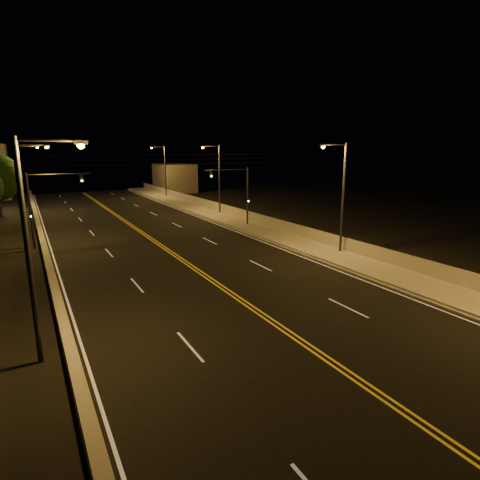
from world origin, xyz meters
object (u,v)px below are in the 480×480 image
streetlight_2 (217,175)px  streetlight_5 (26,188)px  traffic_signal_right (240,190)px  traffic_signal_left (42,201)px  streetlight_4 (35,237)px  streetlight_3 (164,168)px  streetlight_6 (24,175)px  streetlight_1 (341,191)px

streetlight_2 → streetlight_5: same height
streetlight_5 → traffic_signal_right: bearing=-2.3°
traffic_signal_left → streetlight_5: bearing=143.0°
streetlight_5 → streetlight_4: bearing=-90.0°
streetlight_2 → streetlight_3: 21.77m
streetlight_2 → streetlight_6: same height
streetlight_3 → streetlight_5: (-21.42, -29.60, 0.00)m
streetlight_6 → traffic_signal_left: streetlight_6 is taller
traffic_signal_right → streetlight_5: bearing=177.7°
streetlight_2 → streetlight_4: size_ratio=1.00×
streetlight_2 → streetlight_4: bearing=-126.0°
streetlight_3 → streetlight_1: bearing=-90.0°
streetlight_1 → traffic_signal_left: 24.60m
streetlight_1 → streetlight_2: bearing=90.0°
streetlight_5 → traffic_signal_left: (1.08, -0.82, -1.07)m
streetlight_1 → streetlight_6: (-21.42, 34.76, 0.00)m
streetlight_1 → streetlight_3: (0.00, 44.21, 0.00)m
traffic_signal_right → traffic_signal_left: bearing=180.0°
streetlight_6 → streetlight_4: bearing=-90.0°
streetlight_4 → streetlight_6: same height
streetlight_5 → traffic_signal_right: streetlight_5 is taller
streetlight_6 → traffic_signal_right: bearing=-46.4°
streetlight_2 → traffic_signal_right: bearing=-99.7°
traffic_signal_right → traffic_signal_left: 18.86m
streetlight_2 → streetlight_5: 22.81m
streetlight_5 → streetlight_2: bearing=20.1°
streetlight_5 → streetlight_6: same height
streetlight_2 → streetlight_3: (0.00, 21.77, 0.00)m
streetlight_1 → streetlight_4: bearing=-161.8°
streetlight_3 → traffic_signal_right: 30.47m
streetlight_1 → streetlight_6: 40.83m
streetlight_2 → streetlight_1: bearing=-90.0°
streetlight_2 → traffic_signal_left: bearing=-157.0°
streetlight_1 → traffic_signal_right: 13.91m
streetlight_4 → streetlight_5: 21.66m
streetlight_1 → traffic_signal_left: (-20.34, 13.79, -1.07)m
streetlight_1 → traffic_signal_right: bearing=96.1°
streetlight_5 → traffic_signal_right: (19.94, -0.82, -1.07)m
streetlight_3 → streetlight_6: same height
traffic_signal_left → traffic_signal_right: bearing=0.0°
streetlight_1 → streetlight_6: bearing=121.6°
streetlight_1 → streetlight_5: same height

